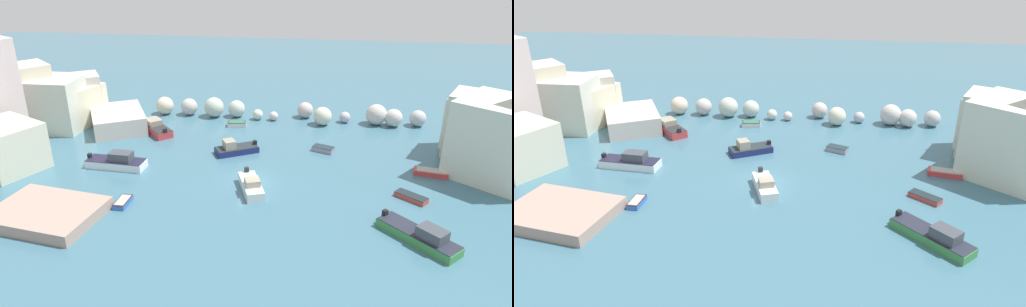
# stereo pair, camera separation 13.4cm
# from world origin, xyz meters

# --- Properties ---
(cove_water) EXTENTS (160.00, 160.00, 0.00)m
(cove_water) POSITION_xyz_m (0.00, 0.00, 0.00)
(cove_water) COLOR #3E6B7F
(cove_water) RESTS_ON ground
(cliff_headland_left) EXTENTS (23.96, 25.38, 12.49)m
(cliff_headland_left) POSITION_xyz_m (-29.17, 9.34, 3.41)
(cliff_headland_left) COLOR beige
(cliff_headland_left) RESTS_ON ground
(rock_breakwater) EXTENTS (36.78, 4.85, 2.74)m
(rock_breakwater) POSITION_xyz_m (2.01, 18.70, 1.19)
(rock_breakwater) COLOR beige
(rock_breakwater) RESTS_ON ground
(stone_dock) EXTENTS (9.85, 7.99, 1.08)m
(stone_dock) POSITION_xyz_m (-16.37, -9.60, 0.54)
(stone_dock) COLOR tan
(stone_dock) RESTS_ON ground
(moored_boat_0) EXTENTS (3.26, 5.21, 1.58)m
(moored_boat_0) POSITION_xyz_m (0.51, -2.14, 0.59)
(moored_boat_0) COLOR white
(moored_boat_0) RESTS_ON cove_water
(moored_boat_1) EXTENTS (5.19, 4.16, 1.67)m
(moored_boat_1) POSITION_xyz_m (-2.70, 6.71, 0.53)
(moored_boat_1) COLOR navy
(moored_boat_1) RESTS_ON cove_water
(moored_boat_2) EXTENTS (6.45, 2.44, 1.81)m
(moored_boat_2) POSITION_xyz_m (-14.53, 1.11, 0.64)
(moored_boat_2) COLOR white
(moored_boat_2) RESTS_ON cove_water
(moored_boat_3) EXTENTS (6.34, 6.27, 1.73)m
(moored_boat_3) POSITION_xyz_m (15.24, -8.65, 0.59)
(moored_boat_3) COLOR #3B8443
(moored_boat_3) RESTS_ON cove_water
(moored_boat_4) EXTENTS (2.72, 2.05, 0.59)m
(moored_boat_4) POSITION_xyz_m (7.30, 8.62, 0.29)
(moored_boat_4) COLOR gray
(moored_boat_4) RESTS_ON cove_water
(moored_boat_5) EXTENTS (3.10, 2.75, 0.49)m
(moored_boat_5) POSITION_xyz_m (15.63, -1.57, 0.24)
(moored_boat_5) COLOR #BF3F37
(moored_boat_5) RESTS_ON cove_water
(moored_boat_6) EXTENTS (1.10, 2.30, 0.49)m
(moored_boat_6) POSITION_xyz_m (-10.78, -6.38, 0.26)
(moored_boat_6) COLOR #3460B7
(moored_boat_6) RESTS_ON cove_water
(moored_boat_7) EXTENTS (5.48, 5.68, 1.61)m
(moored_boat_7) POSITION_xyz_m (-13.96, 11.71, 0.61)
(moored_boat_7) COLOR #C1383B
(moored_boat_7) RESTS_ON cove_water
(moored_boat_8) EXTENTS (2.57, 1.58, 0.63)m
(moored_boat_8) POSITION_xyz_m (-4.10, 15.34, 0.33)
(moored_boat_8) COLOR white
(moored_boat_8) RESTS_ON cove_water
(moored_boat_10) EXTENTS (3.57, 2.00, 0.58)m
(moored_boat_10) POSITION_xyz_m (18.45, 4.06, 0.28)
(moored_boat_10) COLOR #CA3A38
(moored_boat_10) RESTS_ON cove_water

